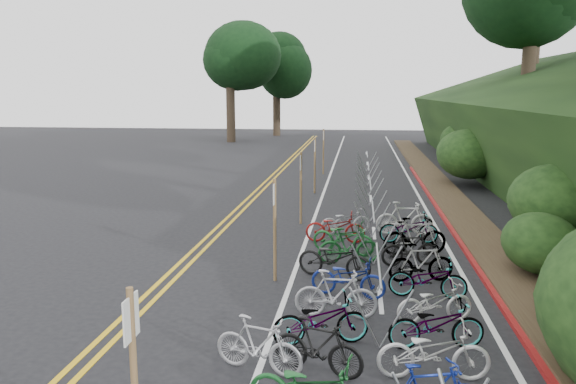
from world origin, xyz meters
name	(u,v)px	position (x,y,z in m)	size (l,w,h in m)	color
ground	(190,384)	(0.00, 0.00, 0.00)	(120.00, 120.00, 0.00)	black
road_markings	(299,230)	(0.63, 10.10, 0.00)	(7.47, 80.00, 0.01)	gold
red_curb	(447,220)	(5.70, 12.00, 0.05)	(0.25, 28.00, 0.10)	maroon
bike_racks_rest	(370,191)	(3.00, 13.00, 0.85)	(1.14, 23.00, 1.17)	gray
signpost_near	(134,377)	(0.14, -2.39, 1.40)	(0.08, 0.40, 2.45)	brown
signposts_rest	(309,171)	(0.60, 14.00, 1.43)	(0.08, 18.40, 2.50)	brown
bike_front	(259,345)	(1.01, 0.51, 0.47)	(1.58, 0.44, 0.95)	#9E9EA3
bike_valet	(378,286)	(3.02, 3.56, 0.48)	(3.32, 14.87, 1.09)	navy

